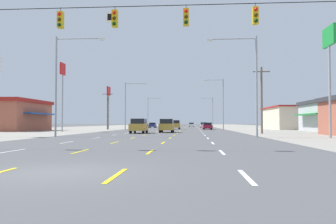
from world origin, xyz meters
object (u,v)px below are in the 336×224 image
object	(u,v)px
suv_center_turn_midfar	(176,125)
streetlight_right_row_2	(211,110)
sedan_inner_right_distant_a	(191,125)
pole_sign_right_row_0	(329,51)
pole_sign_left_row_2	(109,96)
streetlight_left_row_2	(149,110)
streetlight_right_row_0	(251,78)
streetlight_left_row_0	(61,78)
hatchback_far_right_farthest	(203,125)
suv_inner_left_nearest	(139,126)
streetlight_left_row_1	(128,102)
pole_sign_left_row_1	(63,81)
suv_center_turn_near	(167,125)
sedan_far_right_mid	(208,126)
sedan_far_right_far	(206,125)
sedan_inner_left_distant_b	(172,124)
streetlight_right_row_1	(221,100)
sedan_far_left_farther	(153,125)

from	to	relation	value
suv_center_turn_midfar	streetlight_right_row_2	distance (m)	32.41
sedan_inner_right_distant_a	pole_sign_right_row_0	size ratio (longest dim) A/B	0.43
pole_sign_left_row_2	streetlight_left_row_2	distance (m)	34.95
streetlight_right_row_0	streetlight_right_row_2	distance (m)	72.67
streetlight_left_row_0	streetlight_right_row_0	world-z (taller)	streetlight_left_row_0
hatchback_far_right_farthest	suv_inner_left_nearest	bearing A→B (deg)	-101.25
streetlight_right_row_2	sedan_inner_right_distant_a	bearing A→B (deg)	112.70
pole_sign_left_row_2	streetlight_left_row_1	size ratio (longest dim) A/B	0.93
hatchback_far_right_farthest	streetlight_left_row_2	size ratio (longest dim) A/B	0.42
pole_sign_left_row_1	suv_center_turn_near	bearing A→B (deg)	-9.43
sedan_far_right_mid	streetlight_left_row_2	size ratio (longest dim) A/B	0.48
sedan_far_right_far	hatchback_far_right_farthest	world-z (taller)	hatchback_far_right_farthest
hatchback_far_right_farthest	streetlight_right_row_2	distance (m)	9.79
streetlight_left_row_0	streetlight_right_row_2	bearing A→B (deg)	75.07
streetlight_left_row_2	streetlight_right_row_2	xyz separation A→B (m)	(19.51, -0.00, -0.04)
sedan_far_right_far	sedan_inner_left_distant_b	bearing A→B (deg)	103.50
sedan_far_right_far	hatchback_far_right_farthest	size ratio (longest dim) A/B	1.15
suv_center_turn_near	streetlight_right_row_0	distance (m)	19.09
suv_center_turn_midfar	pole_sign_right_row_0	size ratio (longest dim) A/B	0.47
suv_center_turn_near	streetlight_left_row_2	world-z (taller)	streetlight_left_row_2
sedan_far_right_far	suv_center_turn_near	bearing A→B (deg)	-101.75
streetlight_right_row_1	streetlight_left_row_2	world-z (taller)	streetlight_right_row_1
sedan_inner_right_distant_a	streetlight_left_row_1	distance (m)	53.25
hatchback_far_right_farthest	streetlight_left_row_0	world-z (taller)	streetlight_left_row_0
suv_center_turn_near	sedan_inner_right_distant_a	bearing A→B (deg)	87.28
suv_inner_left_nearest	sedan_far_left_farther	size ratio (longest dim) A/B	1.09
suv_center_turn_near	pole_sign_left_row_1	bearing A→B (deg)	170.57
pole_sign_left_row_2	sedan_far_left_farther	bearing A→B (deg)	72.98
suv_center_turn_near	sedan_far_right_far	distance (m)	35.01
sedan_inner_left_distant_b	streetlight_right_row_1	world-z (taller)	streetlight_right_row_1
streetlight_right_row_1	streetlight_left_row_2	bearing A→B (deg)	118.24
suv_inner_left_nearest	sedan_inner_right_distant_a	size ratio (longest dim) A/B	1.09
sedan_far_right_mid	streetlight_left_row_2	distance (m)	39.79
suv_inner_left_nearest	suv_center_turn_midfar	bearing A→B (deg)	83.33
suv_inner_left_nearest	streetlight_left_row_2	world-z (taller)	streetlight_left_row_2
suv_inner_left_nearest	streetlight_right_row_2	world-z (taller)	streetlight_right_row_2
sedan_inner_left_distant_b	streetlight_left_row_1	world-z (taller)	streetlight_left_row_1
sedan_inner_right_distant_a	pole_sign_right_row_0	xyz separation A→B (m)	(13.21, -88.77, 7.47)
sedan_far_right_far	streetlight_right_row_0	bearing A→B (deg)	-87.27
sedan_far_left_farther	streetlight_left_row_2	world-z (taller)	streetlight_left_row_2
sedan_inner_right_distant_a	streetlight_left_row_1	bearing A→B (deg)	-104.34
streetlight_left_row_1	streetlight_right_row_2	distance (m)	41.20
sedan_far_left_farther	streetlight_left_row_0	world-z (taller)	streetlight_left_row_0
suv_center_turn_midfar	streetlight_right_row_0	world-z (taller)	streetlight_right_row_0
sedan_inner_left_distant_b	pole_sign_right_row_0	distance (m)	99.14
sedan_far_right_far	sedan_far_left_farther	distance (m)	17.82
sedan_inner_right_distant_a	pole_sign_left_row_2	xyz separation A→B (m)	(-17.62, -49.66, 6.35)
hatchback_far_right_farthest	streetlight_right_row_2	world-z (taller)	streetlight_right_row_2
streetlight_right_row_2	hatchback_far_right_farthest	bearing A→B (deg)	-108.75
sedan_inner_left_distant_b	suv_center_turn_near	bearing A→B (deg)	-87.27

